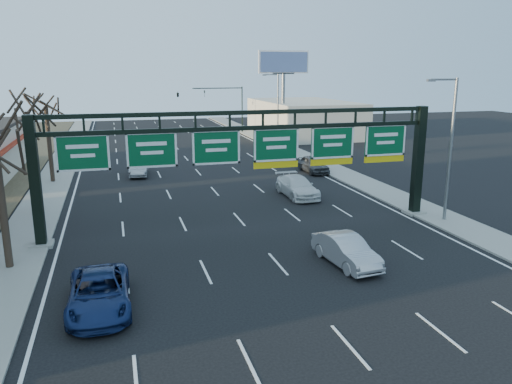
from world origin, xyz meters
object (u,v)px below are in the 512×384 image
object	(u,v)px
car_blue_suv	(99,293)
car_white_wagon	(297,187)
sign_gantry	(249,154)
car_silver_sedan	(346,250)

from	to	relation	value
car_blue_suv	car_white_wagon	bearing A→B (deg)	47.37
sign_gantry	car_silver_sedan	distance (m)	8.58
car_blue_suv	car_silver_sedan	bearing A→B (deg)	8.44
car_blue_suv	sign_gantry	bearing A→B (deg)	45.42
car_blue_suv	car_white_wagon	xyz separation A→B (m)	(14.25, 15.37, 0.03)
sign_gantry	car_white_wagon	distance (m)	9.54
sign_gantry	car_white_wagon	size ratio (longest dim) A/B	4.69
sign_gantry	car_blue_suv	world-z (taller)	sign_gantry
sign_gantry	car_blue_suv	bearing A→B (deg)	-134.80
sign_gantry	car_silver_sedan	bearing A→B (deg)	-66.32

